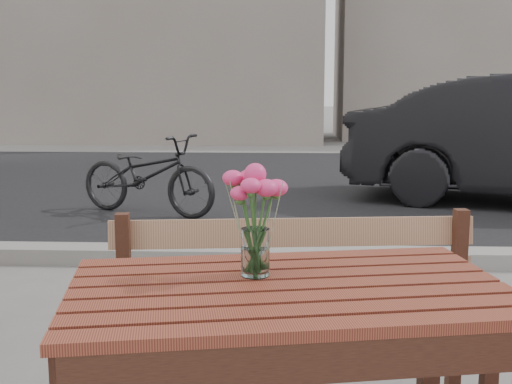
# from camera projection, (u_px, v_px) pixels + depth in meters

# --- Properties ---
(street) EXTENTS (30.00, 8.12, 0.12)m
(street) POSITION_uv_depth(u_px,v_px,m) (270.00, 208.00, 6.81)
(street) COLOR black
(street) RESTS_ON ground
(main_table) EXTENTS (1.34, 0.93, 0.76)m
(main_table) POSITION_uv_depth(u_px,v_px,m) (288.00, 326.00, 1.83)
(main_table) COLOR #571E16
(main_table) RESTS_ON ground
(main_bench) EXTENTS (1.43, 0.56, 0.87)m
(main_bench) POSITION_uv_depth(u_px,v_px,m) (296.00, 301.00, 2.37)
(main_bench) COLOR #986B4E
(main_bench) RESTS_ON ground
(main_vase) EXTENTS (0.18, 0.18, 0.33)m
(main_vase) POSITION_uv_depth(u_px,v_px,m) (255.00, 207.00, 1.86)
(main_vase) COLOR white
(main_vase) RESTS_ON main_table
(bicycle) EXTENTS (1.68, 1.12, 0.83)m
(bicycle) POSITION_uv_depth(u_px,v_px,m) (147.00, 174.00, 6.57)
(bicycle) COLOR black
(bicycle) RESTS_ON ground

